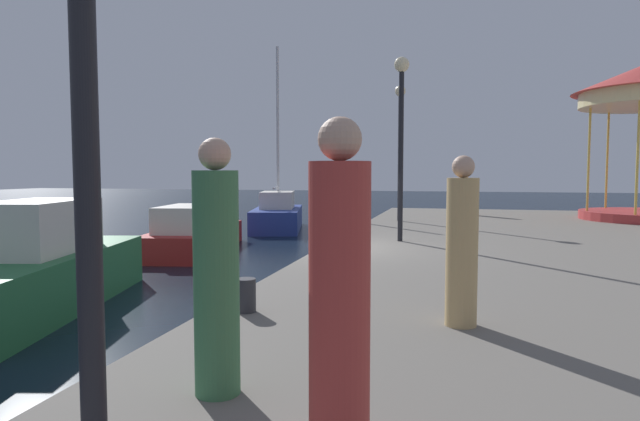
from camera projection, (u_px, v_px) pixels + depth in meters
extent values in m
plane|color=black|center=(322.00, 282.00, 12.29)|extent=(120.00, 120.00, 0.00)
cube|color=#236638|center=(37.00, 282.00, 9.72)|extent=(3.10, 5.78, 1.02)
cube|color=beige|center=(39.00, 227.00, 9.75)|extent=(1.84, 2.66, 0.94)
cube|color=#4C6070|center=(70.00, 211.00, 10.95)|extent=(1.12, 0.36, 0.42)
cube|color=navy|center=(278.00, 219.00, 23.42)|extent=(3.10, 5.47, 0.92)
cube|color=beige|center=(278.00, 200.00, 23.39)|extent=(1.85, 2.53, 0.71)
cylinder|color=silver|center=(278.00, 128.00, 23.47)|extent=(0.12, 0.12, 6.90)
cylinder|color=silver|center=(276.00, 188.00, 22.50)|extent=(0.64, 2.27, 0.08)
cube|color=maroon|center=(195.00, 239.00, 17.00)|extent=(2.63, 5.77, 0.74)
cube|color=beige|center=(185.00, 218.00, 16.00)|extent=(1.60, 2.61, 0.75)
cube|color=#4C6070|center=(197.00, 210.00, 17.21)|extent=(1.03, 0.27, 0.34)
cylinder|color=gold|center=(607.00, 161.00, 20.82)|extent=(0.08, 0.08, 3.62)
cylinder|color=gold|center=(589.00, 160.00, 19.33)|extent=(0.08, 0.08, 3.62)
cylinder|color=gold|center=(638.00, 158.00, 17.33)|extent=(0.08, 0.08, 3.62)
cylinder|color=black|center=(86.00, 133.00, 2.52)|extent=(0.12, 0.12, 3.69)
cylinder|color=black|center=(401.00, 158.00, 13.04)|extent=(0.12, 0.12, 4.03)
sphere|color=#F9E5B2|center=(402.00, 65.00, 12.89)|extent=(0.36, 0.36, 0.36)
cylinder|color=black|center=(400.00, 159.00, 18.49)|extent=(0.12, 0.12, 4.21)
sphere|color=#F9E5B2|center=(400.00, 91.00, 18.32)|extent=(0.36, 0.36, 0.36)
cylinder|color=#2D2D33|center=(246.00, 295.00, 6.49)|extent=(0.24, 0.24, 0.40)
cylinder|color=#2D2D33|center=(332.00, 249.00, 10.37)|extent=(0.24, 0.24, 0.40)
cylinder|color=tan|center=(463.00, 193.00, 21.53)|extent=(0.34, 0.34, 1.67)
sphere|color=tan|center=(464.00, 169.00, 21.46)|extent=(0.24, 0.24, 0.24)
cylinder|color=#387247|center=(216.00, 283.00, 4.05)|extent=(0.34, 0.34, 1.68)
sphere|color=tan|center=(215.00, 154.00, 3.98)|extent=(0.24, 0.24, 0.24)
cylinder|color=#B23833|center=(339.00, 319.00, 2.99)|extent=(0.34, 0.34, 1.72)
sphere|color=tan|center=(340.00, 139.00, 2.92)|extent=(0.24, 0.24, 0.24)
cylinder|color=tan|center=(462.00, 252.00, 5.87)|extent=(0.34, 0.34, 1.60)
sphere|color=tan|center=(463.00, 167.00, 5.81)|extent=(0.24, 0.24, 0.24)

